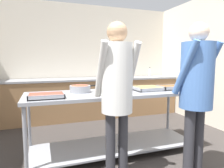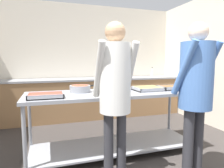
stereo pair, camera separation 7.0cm
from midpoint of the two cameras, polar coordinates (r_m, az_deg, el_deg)
The scene contains 13 objects.
wall_rear at distance 4.94m, azimuth -8.08°, elevation 6.64°, with size 4.73×0.06×2.65m.
wall_right at distance 4.36m, azimuth 29.10°, elevation 5.92°, with size 0.06×3.89×2.65m.
back_counter at distance 4.66m, azimuth -7.12°, elevation -4.02°, with size 4.57×0.65×0.92m.
serving_counter at distance 2.82m, azimuth 1.35°, elevation -8.03°, with size 2.36×0.79×0.89m.
serving_tray_vegetables at distance 2.43m, azimuth -17.62°, elevation -3.20°, with size 0.40×0.27×0.05m.
sauce_pan at distance 2.76m, azimuth -8.37°, elevation -1.28°, with size 0.42×0.28×0.09m.
broccoli_bowl at distance 2.81m, azimuth -1.18°, elevation -1.34°, with size 0.22×0.22×0.11m.
plate_stack at distance 3.01m, azimuth 2.97°, elevation -1.10°, with size 0.24×0.24×0.05m.
serving_tray_roast at distance 2.95m, azimuth 10.74°, elevation -1.35°, with size 0.37×0.33×0.05m.
serving_tray_greens at distance 3.16m, azimuth 17.26°, elevation -1.00°, with size 0.37×0.26×0.05m.
guest_serving_left at distance 2.06m, azimuth 1.86°, elevation -0.28°, with size 0.42×0.33×1.70m.
guest_serving_right at distance 2.38m, azimuth 23.63°, elevation 0.19°, with size 0.49×0.40×1.72m.
water_bottle at distance 5.18m, azimuth 11.76°, elevation 3.25°, with size 0.06×0.06×0.24m.
Camera 2 is at (-0.82, -1.11, 1.31)m, focal length 32.00 mm.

